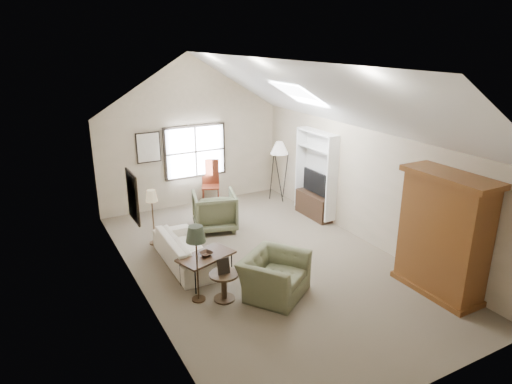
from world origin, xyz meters
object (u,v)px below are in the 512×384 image
armoire (444,235)px  side_chair (210,183)px  sofa (186,249)px  coffee_table (207,268)px  side_table (224,286)px  armchair_far (215,211)px  armchair_near (274,276)px

armoire → side_chair: (-1.79, 6.10, -0.50)m
sofa → coffee_table: 0.86m
armoire → side_table: size_ratio=4.30×
armchair_far → coffee_table: bearing=78.4°
sofa → side_chair: bearing=-30.5°
armoire → armchair_far: (-2.37, 4.49, -0.65)m
side_table → side_chair: size_ratio=0.42×
sofa → coffee_table: size_ratio=1.98×
coffee_table → side_chair: bearing=65.7°
coffee_table → side_table: bearing=-88.9°
armchair_far → side_table: 3.13m
coffee_table → side_chair: 4.17m
side_chair → armchair_far: bearing=-85.5°
sofa → side_table: bearing=-175.5°
armchair_far → side_chair: size_ratio=0.83×
armoire → armchair_near: 3.02m
armchair_far → side_chair: (0.59, 1.61, 0.15)m
side_table → armchair_near: bearing=-17.0°
coffee_table → armoire: bearing=-33.4°
armoire → side_table: 3.91m
armchair_near → armchair_far: bearing=51.3°
armoire → armchair_near: bearing=153.7°
armchair_far → coffee_table: (-1.12, -2.18, -0.19)m
armchair_near → armchair_far: size_ratio=1.13×
side_table → coffee_table: bearing=91.1°
armoire → side_chair: size_ratio=1.83×
sofa → armchair_far: armchair_far is taller
armchair_near → side_chair: size_ratio=0.94×
coffee_table → side_table: coffee_table is taller
armchair_near → coffee_table: size_ratio=1.10×
coffee_table → armchair_far: bearing=62.7°
sofa → armchair_near: armchair_near is taller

